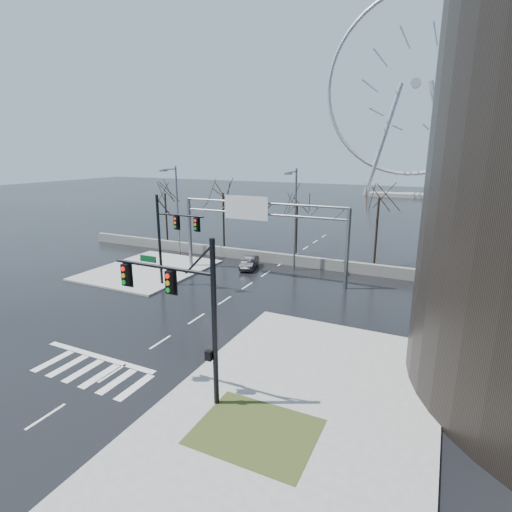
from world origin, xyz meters
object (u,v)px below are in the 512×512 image
Objects in this scene: signal_mast_near at (188,304)px; ferris_wheel at (415,91)px; signal_mast_far at (169,233)px; sign_gantry at (258,223)px; car at (249,263)px.

signal_mast_near is 0.16× the size of ferris_wheel.
signal_mast_far is 0.49× the size of sign_gantry.
ferris_wheel is (5.38, 80.04, 20.95)m from sign_gantry.
signal_mast_far is 2.16× the size of car.
sign_gantry is 5.35m from car.
sign_gantry is 0.32× the size of ferris_wheel.
signal_mast_far is (-11.01, 13.00, -0.04)m from signal_mast_near.
car is (-7.41, 21.04, -4.26)m from signal_mast_near.
signal_mast_near is 17.03m from signal_mast_far.
ferris_wheel reaches higher than signal_mast_near.
ferris_wheel is at bearing 86.16° from sign_gantry.
car is at bearing 109.41° from signal_mast_near.
car is at bearing 132.91° from sign_gantry.
signal_mast_near is 2.16× the size of car.
signal_mast_near is 0.49× the size of sign_gantry.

